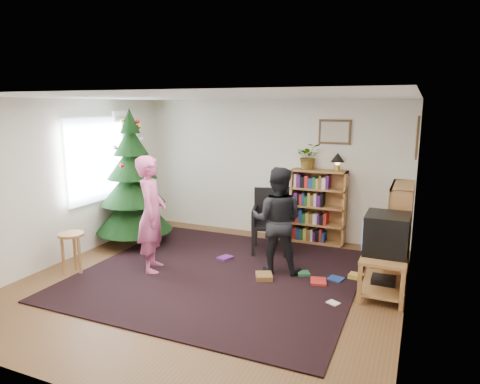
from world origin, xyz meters
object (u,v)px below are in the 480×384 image
at_px(armchair, 273,218).
at_px(tv_stand, 384,269).
at_px(person_standing, 152,214).
at_px(picture_right, 418,137).
at_px(bookshelf_right, 400,228).
at_px(crt_tv, 387,234).
at_px(table_lamp, 338,159).
at_px(bookshelf_back, 318,206).
at_px(potted_plant, 309,156).
at_px(person_by_chair, 277,221).
at_px(picture_back, 335,132).
at_px(stool, 71,242).
at_px(christmas_tree, 133,189).

bearing_deg(armchair, tv_stand, -44.39).
distance_m(armchair, person_standing, 2.04).
bearing_deg(picture_right, bookshelf_right, -112.64).
bearing_deg(crt_tv, table_lamp, 119.13).
xyz_separation_m(bookshelf_back, potted_plant, (-0.20, 0.00, 0.87)).
bearing_deg(person_standing, table_lamp, -69.32).
relative_size(crt_tv, potted_plant, 1.26).
relative_size(potted_plant, table_lamp, 1.47).
relative_size(bookshelf_back, table_lamp, 4.16).
bearing_deg(person_by_chair, table_lamp, -116.65).
bearing_deg(picture_right, crt_tv, -102.54).
xyz_separation_m(picture_back, bookshelf_right, (1.19, -1.05, -1.29)).
xyz_separation_m(bookshelf_back, tv_stand, (1.28, -1.75, -0.33)).
height_order(bookshelf_right, table_lamp, table_lamp).
relative_size(crt_tv, stool, 0.96).
height_order(picture_right, bookshelf_right, picture_right).
height_order(bookshelf_back, armchair, bookshelf_back).
bearing_deg(bookshelf_back, armchair, -128.48).
relative_size(crt_tv, person_standing, 0.34).
height_order(stool, person_standing, person_standing).
xyz_separation_m(picture_back, crt_tv, (1.07, -1.88, -1.15)).
height_order(picture_back, potted_plant, picture_back).
xyz_separation_m(person_standing, person_by_chair, (1.69, 0.66, -0.08)).
bearing_deg(picture_right, armchair, -175.86).
bearing_deg(person_by_chair, picture_back, -112.49).
xyz_separation_m(armchair, table_lamp, (0.89, 0.74, 0.95)).
height_order(picture_back, stool, picture_back).
relative_size(christmas_tree, table_lamp, 7.54).
distance_m(armchair, table_lamp, 1.50).
relative_size(christmas_tree, armchair, 2.26).
relative_size(bookshelf_back, person_by_chair, 0.84).
bearing_deg(christmas_tree, potted_plant, 26.41).
xyz_separation_m(crt_tv, person_by_chair, (-1.50, 0.14, -0.03)).
xyz_separation_m(picture_back, christmas_tree, (-3.13, -1.49, -0.97)).
bearing_deg(potted_plant, bookshelf_right, -29.77).
distance_m(picture_back, table_lamp, 0.47).
bearing_deg(christmas_tree, stool, -90.16).
height_order(person_standing, potted_plant, potted_plant).
bearing_deg(person_standing, tv_stand, -105.72).
height_order(tv_stand, person_by_chair, person_by_chair).
xyz_separation_m(picture_right, stool, (-4.46, -2.23, -1.48)).
bearing_deg(christmas_tree, picture_back, 25.42).
bearing_deg(person_standing, armchair, -66.04).
xyz_separation_m(bookshelf_back, bookshelf_right, (1.40, -0.91, 0.00)).
height_order(picture_back, person_standing, picture_back).
bearing_deg(bookshelf_right, picture_back, 48.61).
bearing_deg(armchair, bookshelf_back, 35.40).
xyz_separation_m(bookshelf_right, armchair, (-1.99, 0.17, -0.10)).
bearing_deg(bookshelf_back, potted_plant, 180.00).
relative_size(bookshelf_right, armchair, 1.25).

